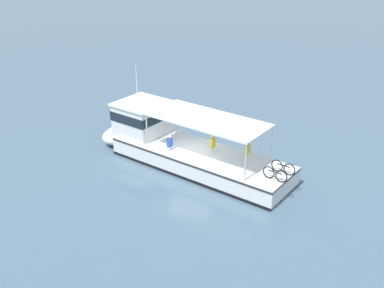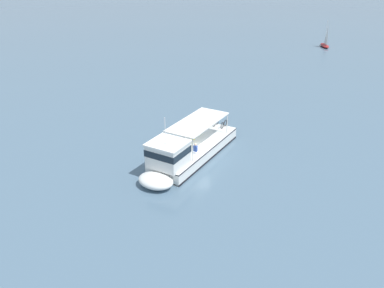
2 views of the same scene
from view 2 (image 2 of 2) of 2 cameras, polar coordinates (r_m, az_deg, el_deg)
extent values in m
plane|color=slate|center=(33.73, 0.67, -2.18)|extent=(400.00, 400.00, 0.00)
cube|color=white|center=(33.98, 0.51, -0.92)|extent=(11.02, 7.95, 1.10)
ellipsoid|color=white|center=(29.42, -5.53, -5.56)|extent=(3.33, 3.64, 1.01)
cube|color=black|center=(34.18, 0.51, -1.59)|extent=(11.04, 7.98, 0.16)
cube|color=#2D2D33|center=(33.77, 0.51, -0.20)|extent=(11.05, 8.00, 0.10)
cube|color=white|center=(29.97, -3.67, -1.58)|extent=(3.58, 3.63, 1.90)
cube|color=#19232D|center=(29.82, -3.68, -1.01)|extent=(3.65, 3.70, 0.56)
cube|color=white|center=(29.53, -3.72, 0.16)|extent=(3.80, 3.85, 0.12)
cube|color=white|center=(33.27, 0.91, 3.39)|extent=(7.29, 5.77, 0.10)
cylinder|color=silver|center=(30.51, 0.12, -0.91)|extent=(0.08, 0.08, 2.00)
cylinder|color=silver|center=(31.83, -4.12, 0.19)|extent=(0.08, 0.08, 2.00)
cylinder|color=silver|center=(35.78, 5.37, 3.10)|extent=(0.08, 0.08, 2.00)
cylinder|color=silver|center=(36.91, 1.55, 3.93)|extent=(0.08, 0.08, 2.00)
cylinder|color=silver|center=(28.82, -4.12, 2.02)|extent=(0.06, 0.06, 2.20)
sphere|color=white|center=(32.33, -5.24, -2.61)|extent=(0.36, 0.36, 0.36)
sphere|color=white|center=(34.75, -2.12, -0.40)|extent=(0.36, 0.36, 0.36)
sphere|color=white|center=(37.16, 0.43, 1.40)|extent=(0.36, 0.36, 0.36)
torus|color=black|center=(37.10, 4.62, 2.85)|extent=(0.61, 0.37, 0.66)
torus|color=black|center=(37.69, 5.09, 3.21)|extent=(0.61, 0.37, 0.66)
cylinder|color=#232328|center=(37.35, 4.86, 3.20)|extent=(0.64, 0.39, 0.06)
torus|color=black|center=(37.47, 3.38, 3.12)|extent=(0.61, 0.37, 0.66)
torus|color=black|center=(38.05, 3.87, 3.47)|extent=(0.61, 0.37, 0.66)
cylinder|color=#232328|center=(37.71, 3.63, 3.47)|extent=(0.64, 0.39, 0.06)
cube|color=yellow|center=(35.94, 0.97, 2.39)|extent=(0.35, 0.39, 0.52)
sphere|color=tan|center=(35.80, 0.97, 2.93)|extent=(0.20, 0.20, 0.20)
cube|color=yellow|center=(34.14, 0.12, 1.09)|extent=(0.35, 0.39, 0.52)
sphere|color=tan|center=(33.99, 0.12, 1.66)|extent=(0.20, 0.20, 0.20)
cube|color=#2D4CA5|center=(31.96, 0.53, -0.70)|extent=(0.35, 0.39, 0.52)
sphere|color=beige|center=(31.80, 0.53, -0.10)|extent=(0.20, 0.20, 0.20)
ellipsoid|color=maroon|center=(86.97, 19.52, 13.94)|extent=(4.86, 1.63, 0.60)
cylinder|color=silver|center=(86.82, 19.74, 15.72)|extent=(0.08, 0.08, 4.80)
pyramid|color=white|center=(86.06, 19.86, 15.42)|extent=(1.70, 0.14, 4.08)
camera|label=1|loc=(40.22, 37.13, 15.83)|focal=42.46mm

